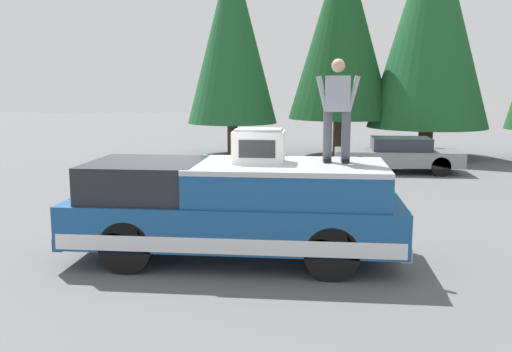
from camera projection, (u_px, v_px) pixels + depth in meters
The scene contains 8 objects.
ground_plane at pixel (194, 251), 10.08m from camera, with size 90.00×90.00×0.00m, color #565659.
pickup_truck at pixel (235, 209), 9.50m from camera, with size 2.01×5.54×1.65m.
compressor_unit at pixel (259, 146), 9.37m from camera, with size 0.65×0.84×0.56m.
person_on_truck_bed at pixel (337, 108), 9.29m from camera, with size 0.29×0.72×1.69m.
parked_car_grey at pixel (398, 155), 18.89m from camera, with size 1.64×4.10×1.16m.
conifer_left at pixel (431, 20), 21.93m from camera, with size 4.70×4.70×9.54m.
conifer_center_left at pixel (342, 29), 22.54m from camera, with size 4.17×4.17×8.64m.
conifer_center_right at pixel (232, 36), 22.73m from camera, with size 3.64×3.64×8.31m.
Camera 1 is at (-9.56, -2.12, 2.96)m, focal length 39.83 mm.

